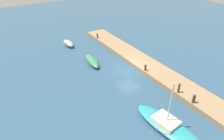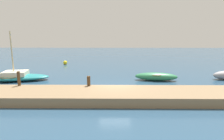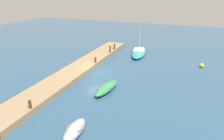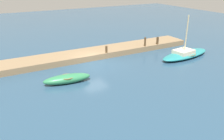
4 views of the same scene
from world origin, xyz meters
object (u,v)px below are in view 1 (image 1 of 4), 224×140
(dinghy_grey, at_px, (68,43))
(mooring_post_mid_east, at_px, (145,68))
(mooring_post_west, at_px, (194,99))
(mooring_post_mid_west, at_px, (179,88))
(rowboat_green, at_px, (92,61))
(sailboat_teal, at_px, (168,126))
(mooring_post_east, at_px, (97,36))

(dinghy_grey, xyz_separation_m, mooring_post_mid_east, (-12.82, -4.66, 0.56))
(mooring_post_west, height_order, mooring_post_mid_west, mooring_post_mid_west)
(rowboat_green, bearing_deg, sailboat_teal, -172.07)
(sailboat_teal, relative_size, mooring_post_west, 8.04)
(sailboat_teal, distance_m, mooring_post_east, 20.12)
(rowboat_green, xyz_separation_m, mooring_post_west, (-12.86, -4.14, 0.68))
(rowboat_green, height_order, mooring_post_east, mooring_post_east)
(mooring_post_west, xyz_separation_m, mooring_post_mid_west, (1.86, 0.00, 0.09))
(rowboat_green, height_order, dinghy_grey, dinghy_grey)
(mooring_post_east, bearing_deg, sailboat_teal, 168.70)
(sailboat_teal, height_order, mooring_post_west, sailboat_teal)
(sailboat_teal, height_order, rowboat_green, sailboat_teal)
(sailboat_teal, height_order, mooring_post_mid_west, sailboat_teal)
(rowboat_green, distance_m, mooring_post_mid_west, 11.78)
(rowboat_green, relative_size, mooring_post_mid_east, 5.60)
(dinghy_grey, xyz_separation_m, mooring_post_east, (-0.86, -4.66, 0.57))
(mooring_post_west, relative_size, mooring_post_east, 1.18)
(dinghy_grey, xyz_separation_m, mooring_post_mid_west, (-17.98, -4.66, 0.73))
(mooring_post_mid_east, distance_m, mooring_post_east, 11.96)
(mooring_post_east, bearing_deg, mooring_post_mid_west, 180.00)
(dinghy_grey, relative_size, mooring_post_mid_west, 2.64)
(mooring_post_mid_east, height_order, mooring_post_east, mooring_post_east)
(sailboat_teal, distance_m, mooring_post_mid_east, 8.73)
(sailboat_teal, xyz_separation_m, mooring_post_east, (19.72, -3.94, 0.63))
(rowboat_green, bearing_deg, mooring_post_mid_east, -137.62)
(dinghy_grey, distance_m, mooring_post_mid_east, 13.65)
(mooring_post_mid_west, xyz_separation_m, mooring_post_mid_east, (5.15, 0.00, -0.17))
(mooring_post_mid_west, height_order, mooring_post_east, mooring_post_mid_west)
(dinghy_grey, relative_size, mooring_post_mid_east, 3.88)
(mooring_post_east, bearing_deg, dinghy_grey, 79.55)
(rowboat_green, distance_m, mooring_post_west, 13.53)
(sailboat_teal, xyz_separation_m, mooring_post_west, (0.75, -3.94, 0.69))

